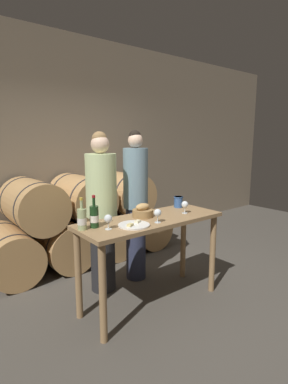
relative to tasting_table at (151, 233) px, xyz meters
name	(u,v)px	position (x,y,z in m)	size (l,w,h in m)	color
ground_plane	(151,303)	(0.00, 0.00, -0.76)	(10.00, 10.00, 0.00)	#4C473F
stone_wall_back	(62,145)	(0.00, 2.10, 0.84)	(10.00, 0.12, 3.20)	#7F705B
barrel_stack	(83,221)	(0.00, 1.52, -0.21)	(2.64, 0.94, 1.20)	tan
tasting_table	(151,233)	(0.00, 0.00, 0.00)	(1.52, 0.57, 0.91)	#99754C
person_left	(102,212)	(-0.23, 0.57, 0.15)	(0.33, 0.33, 1.77)	#232326
person_right	(136,204)	(0.23, 0.57, 0.17)	(0.29, 0.29, 1.79)	#2D334C
wine_bottle_red	(94,217)	(-0.59, 0.07, 0.25)	(0.08, 0.08, 0.29)	#193819
wine_bottle_white	(82,219)	(-0.71, 0.08, 0.25)	(0.08, 0.08, 0.28)	#ADBC7F
blue_crock	(178,201)	(0.56, 0.18, 0.22)	(0.11, 0.11, 0.13)	#335693
bread_basket	(143,212)	(-0.03, 0.10, 0.21)	(0.21, 0.21, 0.14)	olive
cheese_plate	(134,225)	(-0.29, -0.10, 0.16)	(0.29, 0.29, 0.04)	white
wine_glass_far_left	(108,219)	(-0.53, -0.05, 0.25)	(0.07, 0.07, 0.13)	white
wine_glass_left	(158,213)	(-0.05, -0.16, 0.25)	(0.07, 0.07, 0.13)	white
wine_glass_center	(185,205)	(0.41, -0.06, 0.25)	(0.07, 0.07, 0.13)	white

